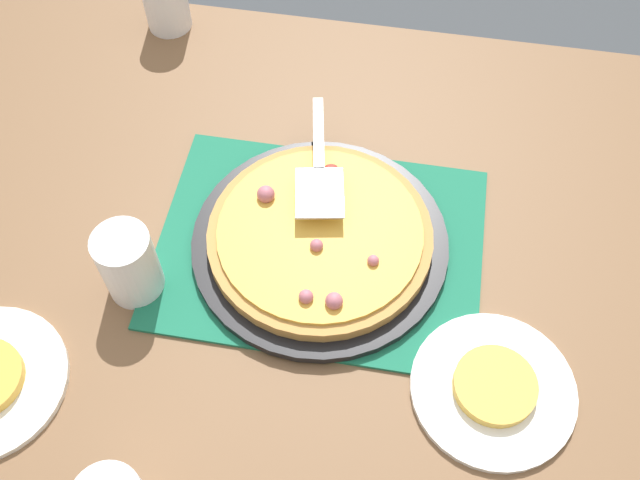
# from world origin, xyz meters

# --- Properties ---
(ground_plane) EXTENTS (8.00, 8.00, 0.00)m
(ground_plane) POSITION_xyz_m (0.00, 0.00, 0.00)
(ground_plane) COLOR #3D4247
(dining_table) EXTENTS (1.40, 1.00, 0.75)m
(dining_table) POSITION_xyz_m (0.00, 0.00, 0.64)
(dining_table) COLOR brown
(dining_table) RESTS_ON ground_plane
(placemat) EXTENTS (0.48, 0.36, 0.01)m
(placemat) POSITION_xyz_m (0.00, 0.00, 0.75)
(placemat) COLOR #196B4C
(placemat) RESTS_ON dining_table
(pizza_pan) EXTENTS (0.38, 0.38, 0.01)m
(pizza_pan) POSITION_xyz_m (0.00, 0.00, 0.76)
(pizza_pan) COLOR black
(pizza_pan) RESTS_ON placemat
(pizza) EXTENTS (0.33, 0.33, 0.05)m
(pizza) POSITION_xyz_m (-0.00, 0.00, 0.78)
(pizza) COLOR #B78442
(pizza) RESTS_ON pizza_pan
(plate_near_left) EXTENTS (0.22, 0.22, 0.01)m
(plate_near_left) POSITION_xyz_m (0.26, -0.18, 0.76)
(plate_near_left) COLOR white
(plate_near_left) RESTS_ON dining_table
(served_slice_left) EXTENTS (0.11, 0.11, 0.02)m
(served_slice_left) POSITION_xyz_m (0.26, -0.18, 0.77)
(served_slice_left) COLOR #EAB747
(served_slice_left) RESTS_ON plate_near_left
(cup_far) EXTENTS (0.08, 0.08, 0.12)m
(cup_far) POSITION_xyz_m (-0.25, -0.11, 0.81)
(cup_far) COLOR white
(cup_far) RESTS_ON dining_table
(pizza_server) EXTENTS (0.09, 0.23, 0.01)m
(pizza_server) POSITION_xyz_m (-0.02, 0.10, 0.82)
(pizza_server) COLOR silver
(pizza_server) RESTS_ON pizza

